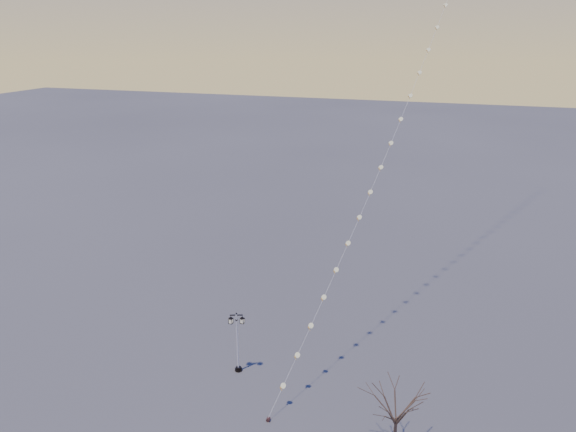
% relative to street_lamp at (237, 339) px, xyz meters
% --- Properties ---
extents(ground, '(300.00, 300.00, 0.00)m').
position_rel_street_lamp_xyz_m(ground, '(3.38, -3.71, -2.48)').
color(ground, '#505050').
rests_on(ground, ground).
extents(street_lamp, '(1.10, 0.63, 4.48)m').
position_rel_street_lamp_xyz_m(street_lamp, '(0.00, 0.00, 0.00)').
color(street_lamp, black).
rests_on(street_lamp, ground).
extents(bare_tree, '(2.44, 2.44, 4.04)m').
position_rel_street_lamp_xyz_m(bare_tree, '(10.86, -3.88, 0.33)').
color(bare_tree, '#453326').
rests_on(bare_tree, ground).
extents(kite_train, '(13.43, 44.28, 47.94)m').
position_rel_street_lamp_xyz_m(kite_train, '(9.95, 17.96, 21.42)').
color(kite_train, '#341B18').
rests_on(kite_train, ground).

